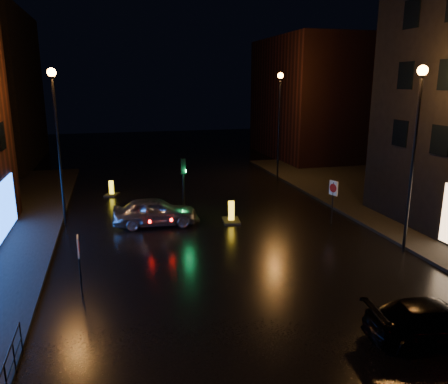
{
  "coord_description": "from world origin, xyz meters",
  "views": [
    {
      "loc": [
        -5.15,
        -10.34,
        7.69
      ],
      "look_at": [
        -0.26,
        8.34,
        2.8
      ],
      "focal_mm": 35.0,
      "sensor_mm": 36.0,
      "label": 1
    }
  ],
  "objects": [
    {
      "name": "bollard_far",
      "position": [
        -5.26,
        20.14,
        0.23
      ],
      "size": [
        1.15,
        1.38,
        1.03
      ],
      "rotation": [
        0.0,
        0.0,
        -0.36
      ],
      "color": "black",
      "rests_on": "ground"
    },
    {
      "name": "road_sign_left",
      "position": [
        -6.51,
        5.35,
        1.7
      ],
      "size": [
        0.09,
        0.55,
        2.27
      ],
      "rotation": [
        0.0,
        0.0,
        0.05
      ],
      "color": "black",
      "rests_on": "ground"
    },
    {
      "name": "street_lamp_lfar",
      "position": [
        -7.8,
        14.0,
        5.56
      ],
      "size": [
        0.44,
        0.44,
        8.37
      ],
      "color": "black",
      "rests_on": "ground"
    },
    {
      "name": "traffic_signal",
      "position": [
        -1.2,
        14.0,
        0.5
      ],
      "size": [
        1.4,
        2.4,
        3.45
      ],
      "color": "black",
      "rests_on": "ground"
    },
    {
      "name": "road_sign_right",
      "position": [
        6.5,
        10.51,
        1.84
      ],
      "size": [
        0.23,
        0.58,
        2.46
      ],
      "rotation": [
        0.0,
        0.0,
        3.44
      ],
      "color": "black",
      "rests_on": "ground"
    },
    {
      "name": "dark_sedan",
      "position": [
        4.09,
        -0.52,
        0.63
      ],
      "size": [
        4.54,
        2.33,
        1.26
      ],
      "primitive_type": "imported",
      "rotation": [
        0.0,
        0.0,
        1.44
      ],
      "color": "black",
      "rests_on": "ground"
    },
    {
      "name": "silver_hatchback",
      "position": [
        -3.0,
        12.8,
        0.77
      ],
      "size": [
        4.65,
        2.12,
        1.55
      ],
      "primitive_type": "imported",
      "rotation": [
        0.0,
        0.0,
        1.5
      ],
      "color": "#ADAFB5",
      "rests_on": "ground"
    },
    {
      "name": "building_far_right",
      "position": [
        15.0,
        32.0,
        6.0
      ],
      "size": [
        8.0,
        14.0,
        12.0
      ],
      "primitive_type": "cube",
      "color": "black",
      "rests_on": "ground"
    },
    {
      "name": "ground",
      "position": [
        0.0,
        0.0,
        0.0
      ],
      "size": [
        120.0,
        120.0,
        0.0
      ],
      "primitive_type": "plane",
      "color": "black",
      "rests_on": "ground"
    },
    {
      "name": "street_lamp_rfar",
      "position": [
        7.8,
        22.0,
        5.56
      ],
      "size": [
        0.44,
        0.44,
        8.37
      ],
      "color": "black",
      "rests_on": "ground"
    },
    {
      "name": "street_lamp_rnear",
      "position": [
        7.8,
        6.0,
        5.56
      ],
      "size": [
        0.44,
        0.44,
        8.37
      ],
      "color": "black",
      "rests_on": "ground"
    },
    {
      "name": "bollard_near",
      "position": [
        1.21,
        12.32,
        0.26
      ],
      "size": [
        1.09,
        1.48,
        1.2
      ],
      "rotation": [
        0.0,
        0.0,
        -0.13
      ],
      "color": "black",
      "rests_on": "ground"
    }
  ]
}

